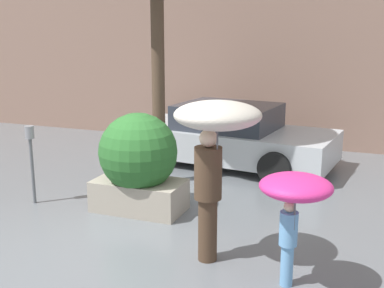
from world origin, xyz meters
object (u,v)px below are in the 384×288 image
person_adult (215,137)px  parking_meter (31,148)px  parked_car_near (228,136)px  person_child (295,195)px  planter_box (138,162)px

person_adult → parking_meter: person_adult is taller
parked_car_near → parking_meter: bearing=154.1°
person_child → parking_meter: size_ratio=1.01×
person_child → parked_car_near: person_child is taller
parking_meter → person_child: bearing=-15.3°
person_adult → planter_box: bearing=170.1°
parked_car_near → parking_meter: size_ratio=3.56×
parked_car_near → parking_meter: (-2.19, -3.39, 0.33)m
person_child → planter_box: bearing=-166.0°
parked_car_near → parking_meter: 4.05m
person_child → parked_car_near: (-2.09, 4.56, -0.48)m
person_child → person_adult: bearing=-151.1°
person_adult → person_child: bearing=12.2°
planter_box → person_adult: size_ratio=0.78×
person_adult → person_child: person_adult is taller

